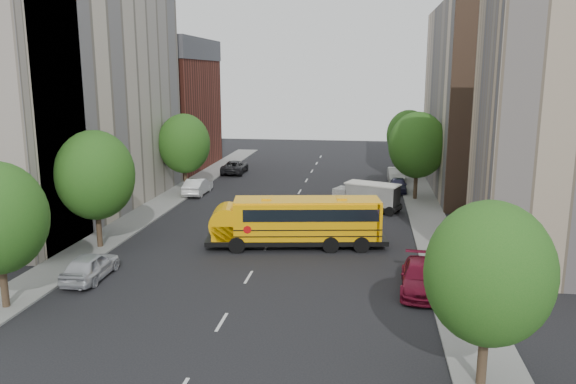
% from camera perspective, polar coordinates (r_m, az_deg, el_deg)
% --- Properties ---
extents(ground, '(120.00, 120.00, 0.00)m').
position_cam_1_polar(ground, '(40.06, -1.62, -4.66)').
color(ground, black).
rests_on(ground, ground).
extents(sidewalk_left, '(3.00, 80.00, 0.12)m').
position_cam_1_polar(sidewalk_left, '(47.86, -14.28, -2.19)').
color(sidewalk_left, slate).
rests_on(sidewalk_left, ground).
extents(sidewalk_right, '(3.00, 80.00, 0.12)m').
position_cam_1_polar(sidewalk_right, '(44.58, 14.27, -3.23)').
color(sidewalk_right, slate).
rests_on(sidewalk_right, ground).
extents(lane_markings, '(0.15, 64.00, 0.01)m').
position_cam_1_polar(lane_markings, '(49.61, 0.35, -1.38)').
color(lane_markings, silver).
rests_on(lane_markings, ground).
extents(building_left_cream, '(10.00, 26.00, 20.00)m').
position_cam_1_polar(building_left_cream, '(50.27, -21.39, 9.50)').
color(building_left_cream, '#C1B29C').
rests_on(building_left_cream, ground).
extents(building_left_redbrick, '(10.00, 15.00, 13.00)m').
position_cam_1_polar(building_left_redbrick, '(70.44, -12.36, 7.66)').
color(building_left_redbrick, maroon).
rests_on(building_left_redbrick, ground).
extents(building_right_near, '(10.00, 7.00, 17.00)m').
position_cam_1_polar(building_right_near, '(35.34, 27.16, 5.86)').
color(building_right_near, tan).
rests_on(building_right_near, ground).
extents(building_right_far, '(10.00, 22.00, 18.00)m').
position_cam_1_polar(building_right_far, '(58.99, 19.59, 8.90)').
color(building_right_far, beige).
rests_on(building_right_far, ground).
extents(building_right_sidewall, '(10.10, 0.30, 18.00)m').
position_cam_1_polar(building_right_sidewall, '(48.25, 22.11, 8.18)').
color(building_right_sidewall, brown).
rests_on(building_right_sidewall, ground).
extents(street_tree_1, '(5.12, 5.12, 7.90)m').
position_cam_1_polar(street_tree_1, '(38.67, -19.00, 1.62)').
color(street_tree_1, '#38281C').
rests_on(street_tree_1, ground).
extents(street_tree_2, '(4.99, 4.99, 7.71)m').
position_cam_1_polar(street_tree_2, '(55.12, -10.51, 4.86)').
color(street_tree_2, '#38281C').
rests_on(street_tree_2, ground).
extents(street_tree_3, '(4.61, 4.61, 7.11)m').
position_cam_1_polar(street_tree_3, '(21.48, 19.75, -7.80)').
color(street_tree_3, '#38281C').
rests_on(street_tree_3, ground).
extents(street_tree_4, '(5.25, 5.25, 8.10)m').
position_cam_1_polar(street_tree_4, '(52.40, 13.01, 4.66)').
color(street_tree_4, '#38281C').
rests_on(street_tree_4, ground).
extents(street_tree_5, '(4.86, 4.86, 7.51)m').
position_cam_1_polar(street_tree_5, '(64.33, 12.15, 5.67)').
color(street_tree_5, '#38281C').
rests_on(street_tree_5, ground).
extents(school_bus, '(12.29, 4.57, 3.39)m').
position_cam_1_polar(school_bus, '(37.42, 0.69, -2.85)').
color(school_bus, black).
rests_on(school_bus, ground).
extents(safari_truck, '(5.91, 3.88, 2.40)m').
position_cam_1_polar(safari_truck, '(48.09, 8.08, -0.39)').
color(safari_truck, black).
rests_on(safari_truck, ground).
extents(parked_car_0, '(1.94, 4.63, 1.57)m').
position_cam_1_polar(parked_car_0, '(33.91, -19.44, -7.09)').
color(parked_car_0, '#B4B5BB').
rests_on(parked_car_0, ground).
extents(parked_car_1, '(1.71, 4.87, 1.60)m').
position_cam_1_polar(parked_car_1, '(54.76, -9.16, 0.59)').
color(parked_car_1, silver).
rests_on(parked_car_1, ground).
extents(parked_car_2, '(2.68, 5.52, 1.51)m').
position_cam_1_polar(parked_car_2, '(65.84, -5.43, 2.56)').
color(parked_car_2, black).
rests_on(parked_car_2, ground).
extents(parked_car_3, '(2.55, 5.40, 1.52)m').
position_cam_1_polar(parked_car_3, '(31.21, 13.37, -8.42)').
color(parked_car_3, maroon).
rests_on(parked_car_3, ground).
extents(parked_car_4, '(1.77, 4.15, 1.40)m').
position_cam_1_polar(parked_car_4, '(56.16, 11.12, 0.69)').
color(parked_car_4, '#2F2E51').
rests_on(parked_car_4, ground).
extents(parked_car_5, '(1.79, 4.77, 1.55)m').
position_cam_1_polar(parked_car_5, '(61.11, 10.90, 1.68)').
color(parked_car_5, '#A2A39E').
rests_on(parked_car_5, ground).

